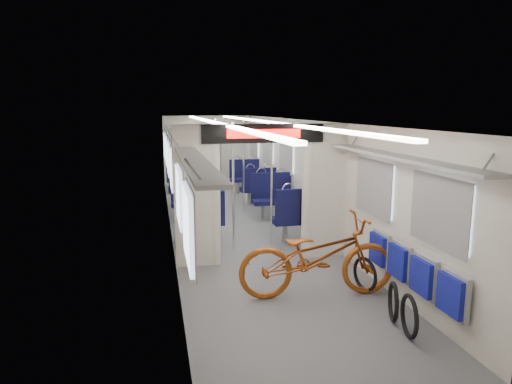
% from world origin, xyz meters
% --- Properties ---
extents(carriage, '(12.00, 12.02, 2.31)m').
position_xyz_m(carriage, '(0.00, -0.27, 1.50)').
color(carriage, '#515456').
rests_on(carriage, ground).
extents(bicycle, '(2.21, 0.93, 1.14)m').
position_xyz_m(bicycle, '(0.39, -3.63, 0.57)').
color(bicycle, '#A04B17').
rests_on(bicycle, ground).
extents(flip_bench, '(0.12, 2.09, 0.50)m').
position_xyz_m(flip_bench, '(1.35, -4.38, 0.58)').
color(flip_bench, gray).
rests_on(flip_bench, carriage).
extents(bike_hoop_a, '(0.15, 0.51, 0.51)m').
position_xyz_m(bike_hoop_a, '(1.01, -4.95, 0.23)').
color(bike_hoop_a, black).
rests_on(bike_hoop_a, ground).
extents(bike_hoop_b, '(0.21, 0.48, 0.49)m').
position_xyz_m(bike_hoop_b, '(1.04, -4.54, 0.22)').
color(bike_hoop_b, black).
rests_on(bike_hoop_b, ground).
extents(bike_hoop_c, '(0.16, 0.50, 0.50)m').
position_xyz_m(bike_hoop_c, '(1.11, -3.62, 0.22)').
color(bike_hoop_c, black).
rests_on(bike_hoop_c, ground).
extents(seat_bay_near_left, '(0.94, 2.20, 1.14)m').
position_xyz_m(seat_bay_near_left, '(-0.93, 0.17, 0.56)').
color(seat_bay_near_left, black).
rests_on(seat_bay_near_left, ground).
extents(seat_bay_near_right, '(0.96, 2.32, 1.17)m').
position_xyz_m(seat_bay_near_right, '(0.93, -0.06, 0.58)').
color(seat_bay_near_right, black).
rests_on(seat_bay_near_right, ground).
extents(seat_bay_far_left, '(0.95, 2.24, 1.15)m').
position_xyz_m(seat_bay_far_left, '(-0.93, 3.67, 0.57)').
color(seat_bay_far_left, black).
rests_on(seat_bay_far_left, ground).
extents(seat_bay_far_right, '(0.92, 2.13, 1.12)m').
position_xyz_m(seat_bay_far_right, '(0.93, 3.34, 0.55)').
color(seat_bay_far_right, black).
rests_on(seat_bay_far_right, ground).
extents(stanchion_near_left, '(0.04, 0.04, 2.30)m').
position_xyz_m(stanchion_near_left, '(-0.37, -1.32, 1.15)').
color(stanchion_near_left, silver).
rests_on(stanchion_near_left, ground).
extents(stanchion_near_right, '(0.04, 0.04, 2.30)m').
position_xyz_m(stanchion_near_right, '(0.38, -1.16, 1.15)').
color(stanchion_near_right, silver).
rests_on(stanchion_near_right, ground).
extents(stanchion_far_left, '(0.04, 0.04, 2.30)m').
position_xyz_m(stanchion_far_left, '(-0.30, 1.56, 1.15)').
color(stanchion_far_left, silver).
rests_on(stanchion_far_left, ground).
extents(stanchion_far_right, '(0.04, 0.04, 2.30)m').
position_xyz_m(stanchion_far_right, '(0.39, 1.66, 1.15)').
color(stanchion_far_right, silver).
rests_on(stanchion_far_right, ground).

